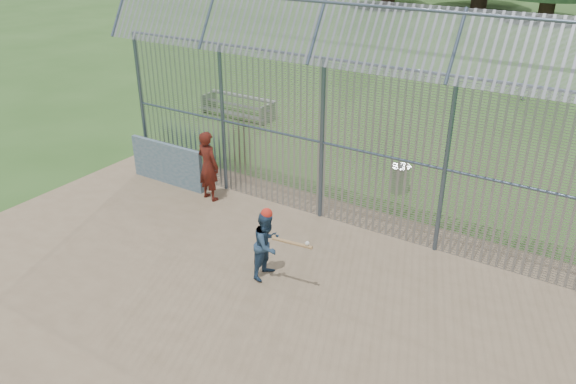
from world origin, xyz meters
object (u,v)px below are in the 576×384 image
Objects in this scene: batter at (267,245)px; onlooker at (208,166)px; trash_can at (400,178)px; bleacher at (237,106)px; dugout_wall at (167,163)px.

batter is 3.99m from onlooker.
trash_can is (0.74, 5.36, -0.38)m from batter.
trash_can is at bearing -133.21° from onlooker.
bleacher is (-7.75, 2.85, 0.03)m from trash_can.
dugout_wall is 0.83× the size of bleacher.
batter is at bearing 155.98° from onlooker.
trash_can is (5.72, 3.07, -0.24)m from dugout_wall.
batter reaches higher than dugout_wall.
batter reaches higher than trash_can.
onlooker is at bearing -141.93° from trash_can.
dugout_wall is 1.67m from onlooker.
bleacher is (-3.66, 6.05, -0.56)m from onlooker.
onlooker reaches higher than batter.
onlooker is at bearing 58.25° from batter.
bleacher is (-7.01, 8.21, -0.35)m from batter.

